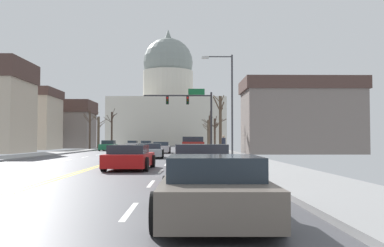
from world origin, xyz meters
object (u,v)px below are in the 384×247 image
Objects in this scene: sedan_near_04 at (130,158)px; sedan_near_06 at (213,188)px; street_lamp_right at (228,96)px; sedan_oncoming_00 at (108,146)px; sedan_near_00 at (161,148)px; pedestrian_00 at (224,144)px; sedan_near_03 at (197,153)px; sedan_oncoming_01 at (146,145)px; sedan_near_02 at (151,151)px; sedan_oncoming_02 at (132,144)px; sedan_near_05 at (200,166)px; pickup_truck_near_01 at (193,147)px; signal_gantry at (193,107)px.

sedan_near_04 is 12.90m from sedan_near_06.
sedan_oncoming_00 is (-13.26, 22.69, -4.19)m from street_lamp_right.
sedan_near_00 is 2.82× the size of pedestrian_00.
sedan_near_04 is (-3.34, -6.88, 0.02)m from sedan_near_03.
sedan_oncoming_01 reaches higher than sedan_near_06.
sedan_near_02 is 6.56m from pedestrian_00.
sedan_oncoming_00 is at bearing 120.30° from street_lamp_right.
sedan_oncoming_01 is at bearing -71.61° from sedan_oncoming_02.
sedan_oncoming_00 is at bearing 101.82° from sedan_near_04.
sedan_oncoming_00 is (-10.42, 41.78, 0.03)m from sedan_near_05.
sedan_oncoming_00 reaches higher than sedan_oncoming_01.
sedan_oncoming_01 is (-3.63, 35.62, 0.05)m from sedan_near_02.
sedan_near_04 is (0.06, -12.87, 0.02)m from sedan_near_02.
sedan_near_05 is 2.71× the size of pedestrian_00.
pedestrian_00 reaches higher than sedan_oncoming_02.
sedan_near_02 is 1.05× the size of sedan_near_04.
pickup_truck_near_01 is at bearing -76.61° from sedan_oncoming_01.
signal_gantry reaches higher than sedan_near_04.
sedan_near_06 is 0.94× the size of sedan_oncoming_02.
sedan_near_05 is 1.01× the size of sedan_near_06.
sedan_near_02 is 12.87m from sedan_near_04.
pickup_truck_near_01 reaches higher than sedan_near_05.
sedan_near_00 is at bearing 100.21° from sedan_near_03.
sedan_oncoming_02 is (-7.14, 46.18, 0.05)m from sedan_near_02.
sedan_near_05 is at bearing 90.40° from sedan_near_06.
sedan_near_03 is (3.40, -5.99, -0.01)m from sedan_near_02.
pickup_truck_near_01 reaches higher than sedan_near_04.
sedan_near_04 is (-3.47, -28.68, -4.67)m from signal_gantry.
pedestrian_00 reaches higher than sedan_near_06.
sedan_near_04 is 0.94× the size of sedan_oncoming_02.
sedan_near_06 is at bearing -90.49° from signal_gantry.
pedestrian_00 is at bearing 82.90° from sedan_near_05.
pedestrian_00 is at bearing -73.25° from sedan_oncoming_02.
sedan_near_00 is at bearing -132.77° from signal_gantry.
sedan_near_02 is at bearing -81.21° from sedan_oncoming_02.
street_lamp_right is 1.66× the size of sedan_oncoming_00.
pedestrian_00 is (5.86, 15.65, 0.49)m from sedan_near_04.
signal_gantry is 13.90m from pedestrian_00.
pickup_truck_near_01 is 12.14m from sedan_near_03.
sedan_oncoming_00 is (-7.34, 35.09, 0.06)m from sedan_near_04.
sedan_near_00 reaches higher than sedan_near_03.
sedan_oncoming_01 is 34.20m from pedestrian_00.
sedan_near_05 reaches higher than sedan_oncoming_02.
sedan_near_05 is at bearing -91.11° from sedan_near_03.
sedan_near_04 is at bearing -78.18° from sedan_oncoming_00.
sedan_near_04 is 1.00× the size of sedan_near_06.
sedan_near_05 reaches higher than sedan_oncoming_01.
pickup_truck_near_01 is 31.53m from sedan_near_06.
street_lamp_right is 14.53m from sedan_near_00.
sedan_near_05 is 55.59m from sedan_oncoming_01.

